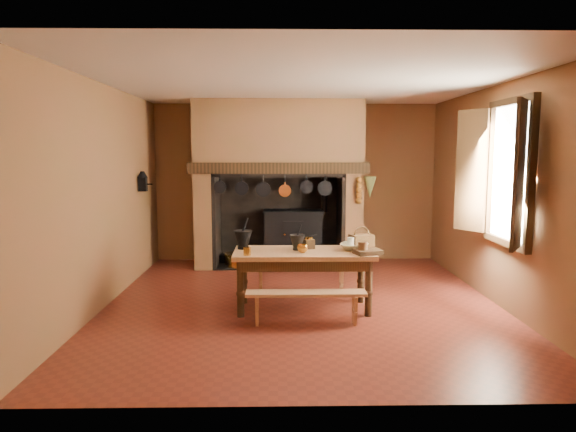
% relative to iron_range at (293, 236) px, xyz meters
% --- Properties ---
extents(floor, '(5.50, 5.50, 0.00)m').
position_rel_iron_range_xyz_m(floor, '(0.04, -2.45, -0.48)').
color(floor, maroon).
rests_on(floor, ground).
extents(ceiling, '(5.50, 5.50, 0.00)m').
position_rel_iron_range_xyz_m(ceiling, '(0.04, -2.45, 2.32)').
color(ceiling, silver).
rests_on(ceiling, back_wall).
extents(back_wall, '(5.00, 0.02, 2.80)m').
position_rel_iron_range_xyz_m(back_wall, '(0.04, 0.30, 0.92)').
color(back_wall, brown).
rests_on(back_wall, floor).
extents(wall_left, '(0.02, 5.50, 2.80)m').
position_rel_iron_range_xyz_m(wall_left, '(-2.46, -2.45, 0.92)').
color(wall_left, brown).
rests_on(wall_left, floor).
extents(wall_right, '(0.02, 5.50, 2.80)m').
position_rel_iron_range_xyz_m(wall_right, '(2.54, -2.45, 0.92)').
color(wall_right, brown).
rests_on(wall_right, floor).
extents(wall_front, '(5.00, 0.02, 2.80)m').
position_rel_iron_range_xyz_m(wall_front, '(0.04, -5.20, 0.92)').
color(wall_front, brown).
rests_on(wall_front, floor).
extents(chimney_breast, '(2.95, 0.96, 2.80)m').
position_rel_iron_range_xyz_m(chimney_breast, '(-0.26, -0.14, 1.33)').
color(chimney_breast, brown).
rests_on(chimney_breast, floor).
extents(iron_range, '(1.12, 0.55, 1.60)m').
position_rel_iron_range_xyz_m(iron_range, '(0.00, 0.00, 0.00)').
color(iron_range, black).
rests_on(iron_range, floor).
extents(hearth_pans, '(0.51, 0.62, 0.20)m').
position_rel_iron_range_xyz_m(hearth_pans, '(-1.01, -0.23, -0.39)').
color(hearth_pans, gold).
rests_on(hearth_pans, floor).
extents(hanging_pans, '(1.92, 0.29, 0.27)m').
position_rel_iron_range_xyz_m(hanging_pans, '(-0.30, -0.64, 0.88)').
color(hanging_pans, black).
rests_on(hanging_pans, chimney_breast).
extents(onion_string, '(0.12, 0.10, 0.46)m').
position_rel_iron_range_xyz_m(onion_string, '(1.04, -0.66, 0.85)').
color(onion_string, '#B56921').
rests_on(onion_string, chimney_breast).
extents(herb_bunch, '(0.20, 0.20, 0.35)m').
position_rel_iron_range_xyz_m(herb_bunch, '(1.22, -0.66, 0.90)').
color(herb_bunch, '#59632F').
rests_on(herb_bunch, chimney_breast).
extents(window, '(0.39, 1.75, 1.76)m').
position_rel_iron_range_xyz_m(window, '(2.39, -2.85, 1.22)').
color(window, white).
rests_on(window, wall_right).
extents(wall_coffee_mill, '(0.23, 0.16, 0.31)m').
position_rel_iron_range_xyz_m(wall_coffee_mill, '(-2.38, -0.90, 1.03)').
color(wall_coffee_mill, black).
rests_on(wall_coffee_mill, wall_left).
extents(work_table, '(1.71, 0.76, 0.74)m').
position_rel_iron_range_xyz_m(work_table, '(0.05, -2.74, 0.14)').
color(work_table, tan).
rests_on(work_table, floor).
extents(bench_front, '(1.36, 0.24, 0.38)m').
position_rel_iron_range_xyz_m(bench_front, '(0.05, -3.31, -0.20)').
color(bench_front, tan).
rests_on(bench_front, floor).
extents(bench_back, '(1.36, 0.24, 0.38)m').
position_rel_iron_range_xyz_m(bench_back, '(0.05, -2.07, -0.20)').
color(bench_back, tan).
rests_on(bench_back, floor).
extents(mortar_large, '(0.23, 0.23, 0.39)m').
position_rel_iron_range_xyz_m(mortar_large, '(-0.71, -2.60, 0.39)').
color(mortar_large, black).
rests_on(mortar_large, work_table).
extents(mortar_small, '(0.19, 0.19, 0.33)m').
position_rel_iron_range_xyz_m(mortar_small, '(-0.03, -2.69, 0.36)').
color(mortar_small, black).
rests_on(mortar_small, work_table).
extents(coffee_grinder, '(0.17, 0.15, 0.18)m').
position_rel_iron_range_xyz_m(coffee_grinder, '(0.12, -2.60, 0.33)').
color(coffee_grinder, '#32210F').
rests_on(coffee_grinder, work_table).
extents(brass_mug_a, '(0.12, 0.12, 0.10)m').
position_rel_iron_range_xyz_m(brass_mug_a, '(-0.63, -3.00, 0.31)').
color(brass_mug_a, gold).
rests_on(brass_mug_a, work_table).
extents(brass_mug_b, '(0.10, 0.10, 0.09)m').
position_rel_iron_range_xyz_m(brass_mug_b, '(-0.01, -2.59, 0.30)').
color(brass_mug_b, gold).
rests_on(brass_mug_b, work_table).
extents(mixing_bowl, '(0.44, 0.44, 0.08)m').
position_rel_iron_range_xyz_m(mixing_bowl, '(0.67, -2.70, 0.30)').
color(mixing_bowl, beige).
rests_on(mixing_bowl, work_table).
extents(stoneware_crock, '(0.15, 0.15, 0.14)m').
position_rel_iron_range_xyz_m(stoneware_crock, '(0.74, -2.95, 0.33)').
color(stoneware_crock, brown).
rests_on(stoneware_crock, work_table).
extents(glass_jar, '(0.11, 0.11, 0.15)m').
position_rel_iron_range_xyz_m(glass_jar, '(0.64, -2.64, 0.33)').
color(glass_jar, beige).
rests_on(glass_jar, work_table).
extents(wicker_basket, '(0.33, 0.28, 0.27)m').
position_rel_iron_range_xyz_m(wicker_basket, '(0.80, -2.47, 0.34)').
color(wicker_basket, '#462F15').
rests_on(wicker_basket, work_table).
extents(wooden_tray, '(0.36, 0.31, 0.05)m').
position_rel_iron_range_xyz_m(wooden_tray, '(0.80, -2.96, 0.28)').
color(wooden_tray, '#32210F').
rests_on(wooden_tray, work_table).
extents(brass_cup, '(0.14, 0.14, 0.10)m').
position_rel_iron_range_xyz_m(brass_cup, '(0.03, -2.85, 0.31)').
color(brass_cup, gold).
rests_on(brass_cup, work_table).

